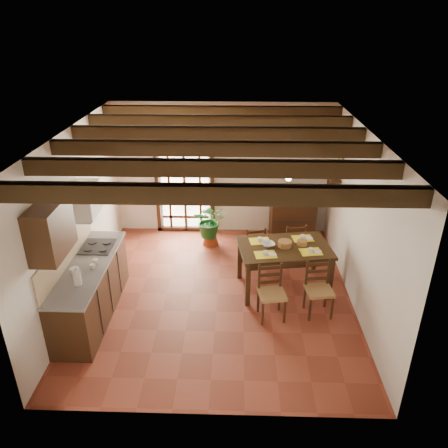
{
  "coord_description": "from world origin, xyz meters",
  "views": [
    {
      "loc": [
        0.31,
        -6.23,
        4.35
      ],
      "look_at": [
        0.1,
        0.4,
        1.15
      ],
      "focal_mm": 35.0,
      "sensor_mm": 36.0,
      "label": 1
    }
  ],
  "objects_px": {
    "chair_far_left": "(253,254)",
    "pendant_lamp": "(289,174)",
    "chair_far_right": "(292,251)",
    "sideboard": "(292,220)",
    "dining_table": "(284,252)",
    "chair_near_left": "(271,302)",
    "potted_plant": "(210,220)",
    "chair_near_right": "(318,299)",
    "crt_tv": "(294,194)",
    "kitchen_counter": "(91,289)"
  },
  "relations": [
    {
      "from": "dining_table",
      "to": "chair_far_left",
      "type": "xyz_separation_m",
      "value": [
        -0.49,
        0.71,
        -0.45
      ]
    },
    {
      "from": "chair_far_right",
      "to": "chair_near_left",
      "type": "bearing_deg",
      "value": 61.7
    },
    {
      "from": "chair_far_left",
      "to": "dining_table",
      "type": "bearing_deg",
      "value": 111.09
    },
    {
      "from": "chair_far_left",
      "to": "crt_tv",
      "type": "distance_m",
      "value": 1.69
    },
    {
      "from": "dining_table",
      "to": "chair_far_left",
      "type": "relative_size",
      "value": 1.91
    },
    {
      "from": "chair_near_left",
      "to": "chair_far_left",
      "type": "relative_size",
      "value": 1.02
    },
    {
      "from": "chair_far_left",
      "to": "pendant_lamp",
      "type": "xyz_separation_m",
      "value": [
        0.49,
        -0.61,
        1.81
      ]
    },
    {
      "from": "potted_plant",
      "to": "pendant_lamp",
      "type": "distance_m",
      "value": 2.5
    },
    {
      "from": "chair_near_right",
      "to": "pendant_lamp",
      "type": "xyz_separation_m",
      "value": [
        -0.49,
        0.81,
        1.8
      ]
    },
    {
      "from": "kitchen_counter",
      "to": "crt_tv",
      "type": "distance_m",
      "value": 4.48
    },
    {
      "from": "dining_table",
      "to": "chair_near_left",
      "type": "height_order",
      "value": "chair_near_left"
    },
    {
      "from": "kitchen_counter",
      "to": "chair_far_left",
      "type": "xyz_separation_m",
      "value": [
        2.59,
        1.55,
        -0.2
      ]
    },
    {
      "from": "chair_far_left",
      "to": "chair_far_right",
      "type": "distance_m",
      "value": 0.76
    },
    {
      "from": "kitchen_counter",
      "to": "chair_near_right",
      "type": "distance_m",
      "value": 3.58
    },
    {
      "from": "dining_table",
      "to": "pendant_lamp",
      "type": "xyz_separation_m",
      "value": [
        0.0,
        0.1,
        1.36
      ]
    },
    {
      "from": "kitchen_counter",
      "to": "chair_far_left",
      "type": "relative_size",
      "value": 2.61
    },
    {
      "from": "dining_table",
      "to": "potted_plant",
      "type": "xyz_separation_m",
      "value": [
        -1.35,
        1.56,
        -0.15
      ]
    },
    {
      "from": "pendant_lamp",
      "to": "chair_near_left",
      "type": "bearing_deg",
      "value": -105.37
    },
    {
      "from": "dining_table",
      "to": "chair_far_left",
      "type": "bearing_deg",
      "value": 115.93
    },
    {
      "from": "chair_near_right",
      "to": "crt_tv",
      "type": "xyz_separation_m",
      "value": [
        -0.13,
        2.69,
        0.7
      ]
    },
    {
      "from": "chair_near_left",
      "to": "pendant_lamp",
      "type": "height_order",
      "value": "pendant_lamp"
    },
    {
      "from": "chair_far_left",
      "to": "sideboard",
      "type": "relative_size",
      "value": 0.93
    },
    {
      "from": "chair_far_left",
      "to": "sideboard",
      "type": "height_order",
      "value": "chair_far_left"
    },
    {
      "from": "chair_far_right",
      "to": "crt_tv",
      "type": "xyz_separation_m",
      "value": [
        0.11,
        1.15,
        0.7
      ]
    },
    {
      "from": "dining_table",
      "to": "chair_near_left",
      "type": "relative_size",
      "value": 1.87
    },
    {
      "from": "chair_near_left",
      "to": "crt_tv",
      "type": "height_order",
      "value": "crt_tv"
    },
    {
      "from": "chair_near_right",
      "to": "chair_near_left",
      "type": "bearing_deg",
      "value": -178.43
    },
    {
      "from": "kitchen_counter",
      "to": "sideboard",
      "type": "distance_m",
      "value": 4.46
    },
    {
      "from": "chair_far_right",
      "to": "pendant_lamp",
      "type": "distance_m",
      "value": 1.96
    },
    {
      "from": "crt_tv",
      "to": "potted_plant",
      "type": "height_order",
      "value": "potted_plant"
    },
    {
      "from": "chair_far_right",
      "to": "sideboard",
      "type": "xyz_separation_m",
      "value": [
        0.11,
        1.16,
        0.12
      ]
    },
    {
      "from": "chair_far_left",
      "to": "potted_plant",
      "type": "bearing_deg",
      "value": -58.48
    },
    {
      "from": "dining_table",
      "to": "sideboard",
      "type": "bearing_deg",
      "value": 70.55
    },
    {
      "from": "chair_near_left",
      "to": "pendant_lamp",
      "type": "distance_m",
      "value": 2.04
    },
    {
      "from": "chair_near_right",
      "to": "potted_plant",
      "type": "distance_m",
      "value": 2.94
    },
    {
      "from": "chair_near_left",
      "to": "kitchen_counter",
      "type": "bearing_deg",
      "value": 170.43
    },
    {
      "from": "pendant_lamp",
      "to": "chair_far_right",
      "type": "bearing_deg",
      "value": 70.65
    },
    {
      "from": "chair_near_right",
      "to": "chair_far_left",
      "type": "xyz_separation_m",
      "value": [
        -0.99,
        1.42,
        -0.01
      ]
    },
    {
      "from": "chair_far_right",
      "to": "pendant_lamp",
      "type": "xyz_separation_m",
      "value": [
        -0.25,
        -0.73,
        1.8
      ]
    },
    {
      "from": "chair_far_left",
      "to": "potted_plant",
      "type": "height_order",
      "value": "potted_plant"
    },
    {
      "from": "pendant_lamp",
      "to": "sideboard",
      "type": "bearing_deg",
      "value": 78.9
    },
    {
      "from": "chair_near_right",
      "to": "potted_plant",
      "type": "xyz_separation_m",
      "value": [
        -1.85,
        2.27,
        0.29
      ]
    },
    {
      "from": "chair_near_right",
      "to": "potted_plant",
      "type": "bearing_deg",
      "value": 121.82
    },
    {
      "from": "sideboard",
      "to": "chair_far_left",
      "type": "bearing_deg",
      "value": -127.74
    },
    {
      "from": "chair_far_left",
      "to": "sideboard",
      "type": "xyz_separation_m",
      "value": [
        0.86,
        1.27,
        0.12
      ]
    },
    {
      "from": "dining_table",
      "to": "chair_far_left",
      "type": "distance_m",
      "value": 0.97
    },
    {
      "from": "kitchen_counter",
      "to": "chair_far_right",
      "type": "xyz_separation_m",
      "value": [
        3.34,
        1.67,
        -0.2
      ]
    },
    {
      "from": "chair_far_left",
      "to": "sideboard",
      "type": "bearing_deg",
      "value": -137.84
    },
    {
      "from": "chair_near_left",
      "to": "potted_plant",
      "type": "height_order",
      "value": "potted_plant"
    },
    {
      "from": "chair_near_left",
      "to": "chair_far_right",
      "type": "distance_m",
      "value": 1.73
    }
  ]
}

